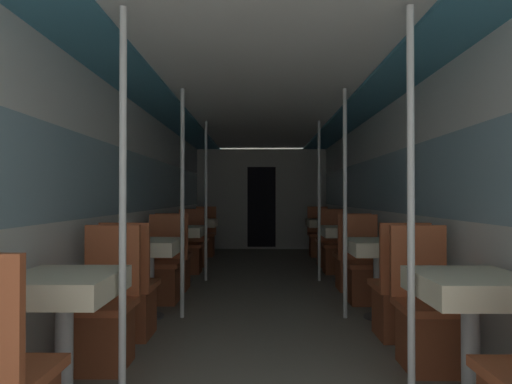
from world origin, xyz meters
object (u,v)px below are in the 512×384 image
object	(u,v)px
chair_right_near_1	(399,303)
chair_right_far_2	(335,254)
support_pole_left_0	(123,208)
chair_left_near_1	(131,302)
support_pole_right_2	(319,201)
dining_table_left_3	(201,226)
support_pole_right_1	(345,203)
chair_right_far_3	(319,241)
dining_table_left_0	(64,294)
support_pole_right_0	(411,208)
dining_table_right_1	(378,252)
support_pole_left_1	(182,203)
support_pole_left_2	(206,201)
chair_right_far_1	(363,276)
chair_left_near_2	(174,266)
chair_left_far_1	(163,275)
dining_table_right_0	(470,295)
chair_left_far_3	(205,241)
chair_right_near_2	(352,267)
chair_left_far_2	(190,253)
dining_table_left_2	(183,235)
chair_right_far_0	(427,325)
dining_table_right_2	(342,235)
chair_left_far_0	(104,324)
chair_right_near_3	(328,249)
chair_left_near_3	(196,249)

from	to	relation	value
chair_right_near_1	chair_right_far_2	size ratio (longest dim) A/B	1.00
support_pole_left_0	chair_left_near_1	size ratio (longest dim) A/B	2.30
support_pole_right_2	dining_table_left_3	bearing A→B (deg)	138.43
support_pole_right_1	chair_right_far_3	xyz separation A→B (m)	(0.33, 4.01, -0.83)
dining_table_left_0	support_pole_left_0	bearing A→B (deg)	0.00
chair_right_far_2	support_pole_right_0	bearing A→B (deg)	85.34
support_pole_right_2	dining_table_right_1	bearing A→B (deg)	-79.23
support_pole_left_1	support_pole_left_2	size ratio (longest dim) A/B	1.00
dining_table_right_1	chair_right_far_1	xyz separation A→B (m)	(0.00, 0.57, -0.35)
chair_left_near_2	chair_right_near_1	world-z (taller)	same
chair_left_far_1	dining_table_right_0	size ratio (longest dim) A/B	1.29
chair_left_near_2	chair_left_far_3	bearing A→B (deg)	90.00
chair_left_far_1	chair_right_far_3	world-z (taller)	same
chair_left_near_1	chair_right_near_2	bearing A→B (deg)	37.19
chair_left_far_2	chair_right_far_1	distance (m)	2.84
dining_table_left_0	dining_table_left_2	distance (m)	3.43
dining_table_left_0	support_pole_left_1	xyz separation A→B (m)	(0.33, 1.72, 0.48)
chair_right_near_1	chair_right_far_3	bearing A→B (deg)	90.00
chair_left_far_1	support_pole_right_0	xyz separation A→B (m)	(1.94, -2.29, 0.83)
chair_right_far_0	dining_table_right_1	world-z (taller)	chair_right_far_0
chair_right_near_1	dining_table_right_2	world-z (taller)	chair_right_near_1
chair_left_far_0	chair_left_near_1	distance (m)	0.57
chair_right_far_1	chair_right_near_1	bearing A→B (deg)	90.00
dining_table_right_1	chair_right_far_2	bearing A→B (deg)	90.00
support_pole_left_0	support_pole_left_2	xyz separation A→B (m)	(0.00, 3.43, 0.00)
chair_left_far_1	chair_right_far_0	size ratio (longest dim) A/B	1.00
dining_table_right_2	chair_right_near_3	xyz separation A→B (m)	(0.00, 1.14, -0.35)
support_pole_left_1	support_pole_right_2	bearing A→B (deg)	46.85
chair_left_near_1	support_pole_right_1	xyz separation A→B (m)	(1.94, 0.57, 0.83)
dining_table_left_0	chair_right_near_3	size ratio (longest dim) A/B	0.78
chair_right_far_3	chair_right_near_1	bearing A→B (deg)	90.00
dining_table_left_3	dining_table_right_2	distance (m)	2.84
dining_table_left_0	dining_table_right_2	bearing A→B (deg)	56.62
dining_table_right_2	chair_right_far_3	distance (m)	2.32
support_pole_right_1	chair_right_far_3	bearing A→B (deg)	85.34
support_pole_left_0	chair_right_near_3	distance (m)	5.04
dining_table_left_3	chair_left_near_3	bearing A→B (deg)	-90.00
dining_table_left_2	support_pole_right_0	bearing A→B (deg)	-60.58
chair_left_far_3	chair_right_near_3	xyz separation A→B (m)	(2.26, -1.15, 0.00)
dining_table_left_2	dining_table_right_1	world-z (taller)	same
chair_left_far_2	support_pole_right_0	distance (m)	4.53
support_pole_left_0	chair_right_near_2	xyz separation A→B (m)	(1.94, 2.86, -0.83)
dining_table_left_0	support_pole_left_0	size ratio (longest dim) A/B	0.34
chair_left_far_2	support_pole_right_2	world-z (taller)	support_pole_right_2
support_pole_right_2	chair_right_near_1	bearing A→B (deg)	-81.89
chair_right_far_0	chair_right_near_1	size ratio (longest dim) A/B	1.00
chair_right_far_3	chair_left_far_1	bearing A→B (deg)	56.62
chair_left_far_0	support_pole_left_1	xyz separation A→B (m)	(0.33, 1.14, 0.83)
support_pole_left_1	dining_table_right_0	distance (m)	2.63
dining_table_left_2	support_pole_left_2	size ratio (longest dim) A/B	0.34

